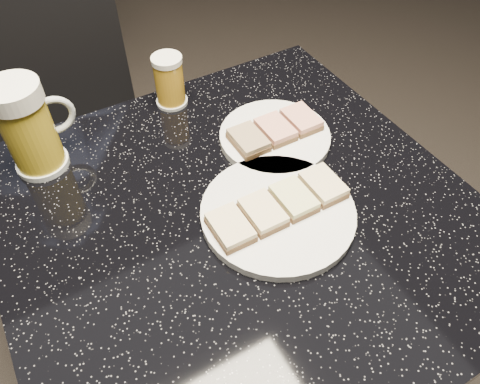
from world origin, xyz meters
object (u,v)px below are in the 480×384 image
Objects in this scene: plate_large at (278,213)px; beer_mug at (29,127)px; chair at (65,157)px; plate_small at (275,137)px; beer_tumbler at (169,81)px; table at (240,294)px.

plate_large is 0.41m from beer_mug.
beer_mug reaches higher than plate_large.
plate_small is at bearing -53.70° from chair.
plate_small is (0.09, 0.15, 0.00)m from plate_large.
chair is (-0.23, 0.58, -0.26)m from plate_large.
plate_large is 0.68m from chair.
plate_large is 2.38× the size of beer_tumbler.
plate_small is 0.60m from chair.
table is 7.65× the size of beer_tumbler.
table is 0.86× the size of chair.
beer_mug is 0.18× the size of chair.
chair is (0.05, 0.29, -0.33)m from beer_mug.
plate_large is at bearing -86.01° from beer_tumbler.
chair reaches higher than table.
chair is at bearing 130.00° from beer_tumbler.
beer_mug reaches higher than plate_small.
chair is (-0.18, 0.55, -0.01)m from table.
chair is (-0.32, 0.43, -0.26)m from plate_small.
chair reaches higher than plate_small.
beer_tumbler is 0.44m from chair.
beer_mug is at bearing -99.16° from chair.
chair is (-0.21, 0.25, -0.30)m from beer_tumbler.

